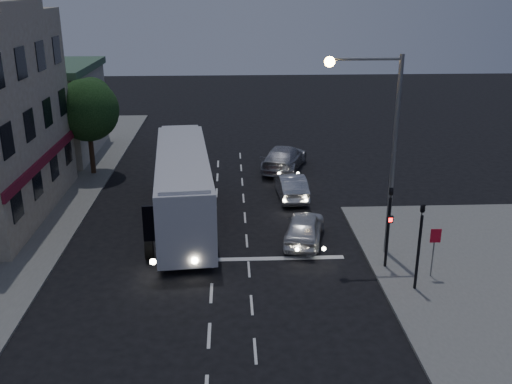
{
  "coord_description": "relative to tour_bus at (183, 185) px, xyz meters",
  "views": [
    {
      "loc": [
        0.85,
        -21.44,
        11.69
      ],
      "look_at": [
        2.1,
        4.93,
        2.2
      ],
      "focal_mm": 40.0,
      "sensor_mm": 36.0,
      "label": 1
    }
  ],
  "objects": [
    {
      "name": "ground",
      "position": [
        1.6,
        -6.62,
        -2.06
      ],
      "size": [
        120.0,
        120.0,
        0.0
      ],
      "primitive_type": "plane",
      "color": "black"
    },
    {
      "name": "road_markings",
      "position": [
        2.89,
        -3.31,
        -2.06
      ],
      "size": [
        8.0,
        30.55,
        0.01
      ],
      "color": "silver",
      "rests_on": "ground"
    },
    {
      "name": "tour_bus",
      "position": [
        0.0,
        0.0,
        0.0
      ],
      "size": [
        3.73,
        12.64,
        3.82
      ],
      "rotation": [
        0.0,
        0.0,
        0.09
      ],
      "color": "silver",
      "rests_on": "ground"
    },
    {
      "name": "car_suv",
      "position": [
        5.99,
        -2.82,
        -1.34
      ],
      "size": [
        2.68,
        4.56,
        1.46
      ],
      "primitive_type": "imported",
      "rotation": [
        0.0,
        0.0,
        2.9
      ],
      "color": "white",
      "rests_on": "ground"
    },
    {
      "name": "car_sedan_a",
      "position": [
        6.0,
        3.39,
        -1.35
      ],
      "size": [
        1.73,
        4.42,
        1.43
      ],
      "primitive_type": "imported",
      "rotation": [
        0.0,
        0.0,
        3.19
      ],
      "color": "silver",
      "rests_on": "ground"
    },
    {
      "name": "car_sedan_b",
      "position": [
        6.11,
        8.95,
        -1.25
      ],
      "size": [
        3.92,
        6.04,
        1.63
      ],
      "primitive_type": "imported",
      "rotation": [
        0.0,
        0.0,
        2.82
      ],
      "color": "#A9AAB0",
      "rests_on": "ground"
    },
    {
      "name": "traffic_signal_main",
      "position": [
        9.2,
        -5.84,
        0.36
      ],
      "size": [
        0.25,
        0.35,
        4.1
      ],
      "color": "black",
      "rests_on": "sidewalk_near"
    },
    {
      "name": "traffic_signal_side",
      "position": [
        9.9,
        -7.82,
        0.36
      ],
      "size": [
        0.18,
        0.15,
        4.1
      ],
      "color": "black",
      "rests_on": "sidewalk_near"
    },
    {
      "name": "regulatory_sign",
      "position": [
        10.9,
        -6.85,
        -0.47
      ],
      "size": [
        0.45,
        0.12,
        2.2
      ],
      "color": "slate",
      "rests_on": "sidewalk_near"
    },
    {
      "name": "streetlight",
      "position": [
        8.94,
        -4.42,
        3.67
      ],
      "size": [
        3.32,
        0.44,
        9.0
      ],
      "color": "slate",
      "rests_on": "sidewalk_near"
    },
    {
      "name": "low_building_north",
      "position": [
        -11.9,
        13.38,
        1.33
      ],
      "size": [
        9.4,
        9.4,
        6.5
      ],
      "color": "#98968C",
      "rests_on": "sidewalk_far"
    },
    {
      "name": "street_tree",
      "position": [
        -6.61,
        8.41,
        2.43
      ],
      "size": [
        4.0,
        4.0,
        6.2
      ],
      "color": "black",
      "rests_on": "sidewalk_far"
    }
  ]
}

